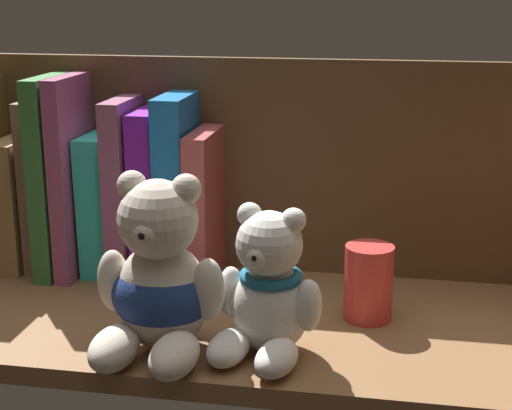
# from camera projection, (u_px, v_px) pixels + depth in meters

# --- Properties ---
(shelf_board) EXTENTS (0.76, 0.29, 0.02)m
(shelf_board) POSITION_uv_depth(u_px,v_px,m) (225.00, 324.00, 0.83)
(shelf_board) COLOR brown
(shelf_board) RESTS_ON ground
(shelf_back_panel) EXTENTS (0.78, 0.01, 0.28)m
(shelf_back_panel) POSITION_uv_depth(u_px,v_px,m) (251.00, 174.00, 0.94)
(shelf_back_panel) COLOR brown
(shelf_back_panel) RESTS_ON ground
(book_2) EXTENTS (0.04, 0.11, 0.16)m
(book_2) POSITION_uv_depth(u_px,v_px,m) (21.00, 201.00, 0.97)
(book_2) COLOR #A4804B
(book_2) RESTS_ON shelf_board
(book_3) EXTENTS (0.02, 0.10, 0.21)m
(book_3) POSITION_uv_depth(u_px,v_px,m) (43.00, 183.00, 0.95)
(book_3) COLOR #8B6B58
(book_3) RESTS_ON shelf_board
(book_4) EXTENTS (0.02, 0.15, 0.24)m
(book_4) POSITION_uv_depth(u_px,v_px,m) (61.00, 172.00, 0.95)
(book_4) COLOR #397838
(book_4) RESTS_ON shelf_board
(book_5) EXTENTS (0.02, 0.14, 0.24)m
(book_5) POSITION_uv_depth(u_px,v_px,m) (80.00, 173.00, 0.94)
(book_5) COLOR #9D4A72
(book_5) RESTS_ON shelf_board
(book_6) EXTENTS (0.04, 0.10, 0.17)m
(book_6) POSITION_uv_depth(u_px,v_px,m) (104.00, 202.00, 0.95)
(book_6) COLOR #30CDBA
(book_6) RESTS_ON shelf_board
(book_7) EXTENTS (0.02, 0.12, 0.21)m
(book_7) POSITION_uv_depth(u_px,v_px,m) (129.00, 185.00, 0.94)
(book_7) COLOR #8F4D6D
(book_7) RESTS_ON shelf_board
(book_8) EXTENTS (0.03, 0.11, 0.20)m
(book_8) POSITION_uv_depth(u_px,v_px,m) (153.00, 192.00, 0.93)
(book_8) COLOR purple
(book_8) RESTS_ON shelf_board
(book_9) EXTENTS (0.03, 0.13, 0.22)m
(book_9) POSITION_uv_depth(u_px,v_px,m) (181.00, 185.00, 0.92)
(book_9) COLOR #1B6EBA
(book_9) RESTS_ON shelf_board
(book_10) EXTENTS (0.03, 0.15, 0.18)m
(book_10) POSITION_uv_depth(u_px,v_px,m) (209.00, 203.00, 0.92)
(book_10) COLOR #9F4242
(book_10) RESTS_ON shelf_board
(teddy_bear_larger) EXTENTS (0.13, 0.13, 0.17)m
(teddy_bear_larger) POSITION_uv_depth(u_px,v_px,m) (160.00, 283.00, 0.73)
(teddy_bear_larger) COLOR beige
(teddy_bear_larger) RESTS_ON shelf_board
(teddy_bear_smaller) EXTENTS (0.11, 0.11, 0.14)m
(teddy_bear_smaller) POSITION_uv_depth(u_px,v_px,m) (268.00, 293.00, 0.73)
(teddy_bear_smaller) COLOR white
(teddy_bear_smaller) RESTS_ON shelf_board
(pillar_candle) EXTENTS (0.05, 0.05, 0.08)m
(pillar_candle) POSITION_uv_depth(u_px,v_px,m) (369.00, 283.00, 0.81)
(pillar_candle) COLOR #C63833
(pillar_candle) RESTS_ON shelf_board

